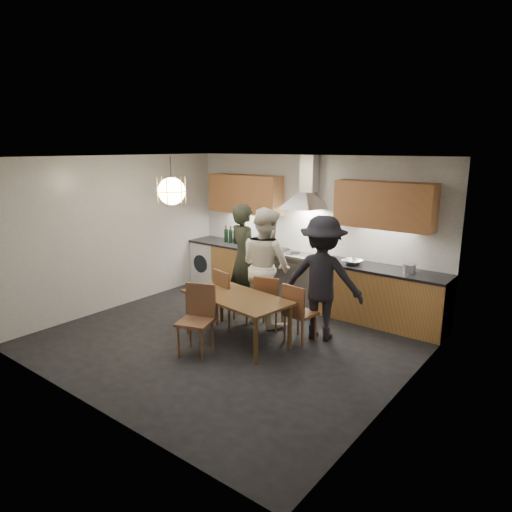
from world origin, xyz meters
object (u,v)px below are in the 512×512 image
Objects in this scene: chair_back_left at (227,294)px; person_right at (322,278)px; mixing_bowl at (353,262)px; dining_table at (236,301)px; chair_front at (198,314)px; stock_pot at (409,269)px; person_left at (244,258)px; wine_bottles at (238,235)px; person_mid at (266,266)px.

chair_back_left is 0.51× the size of person_right.
chair_back_left is 2.08m from mixing_bowl.
dining_table is 2.07m from mixing_bowl.
chair_front is at bearing 120.63° from chair_back_left.
person_right is at bearing -129.95° from stock_pot.
chair_front is 5.04× the size of stock_pot.
wine_bottles is at bearing -25.31° from person_left.
person_mid reaches higher than dining_table.
person_left is 2.74× the size of wine_bottles.
person_mid is (0.62, -0.21, 0.01)m from person_left.
chair_back_left is at bearing 71.48° from person_mid.
wine_bottles is (-1.40, 2.52, 0.53)m from chair_front.
mixing_bowl reaches higher than chair_front.
chair_back_left is 0.50× the size of person_mid.
dining_table is 0.94× the size of person_right.
stock_pot is (0.89, 0.05, 0.03)m from mixing_bowl.
person_left is at bearing -56.66° from chair_back_left.
stock_pot is 0.28× the size of wine_bottles.
stock_pot is at bearing -135.82° from person_mid.
stock_pot reaches higher than chair_back_left.
person_mid is at bearing -150.97° from stock_pot.
person_right is 9.69× the size of stock_pot.
wine_bottles reaches higher than stock_pot.
mixing_bowl is (-0.01, 1.00, 0.04)m from person_right.
wine_bottles is (-1.48, 1.08, 0.14)m from person_mid.
stock_pot is (0.88, 1.05, 0.06)m from person_right.
wine_bottles is at bearing 179.44° from stock_pot.
chair_back_left is at bearing -144.85° from stock_pot.
wine_bottles is at bearing -41.62° from person_right.
person_right is at bearing 33.77° from chair_front.
person_mid is 2.16m from stock_pot.
person_left is 1.79m from mixing_bowl.
dining_table is at bearing -50.56° from wine_bottles.
chair_front is 0.52× the size of person_right.
mixing_bowl is at bearing -117.69° from chair_back_left.
chair_front is 0.51× the size of person_mid.
wine_bottles is at bearing -20.97° from person_mid.
chair_front is at bearing -128.34° from stock_pot.
chair_front is at bearing -113.78° from mixing_bowl.
dining_table is 0.63m from chair_front.
chair_front is at bearing 34.83° from person_right.
person_right is 1.37m from stock_pot.
dining_table is at bearing 144.15° from person_left.
person_right is (1.36, 0.53, 0.38)m from chair_back_left.
person_right is (1.08, 1.43, 0.36)m from chair_front.
person_right is at bearing -165.09° from person_mid.
mixing_bowl is (1.07, 2.43, 0.40)m from chair_front.
person_right is 1.00m from mixing_bowl.
person_mid is 5.81× the size of mixing_bowl.
dining_table is at bearing 111.87° from person_mid.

